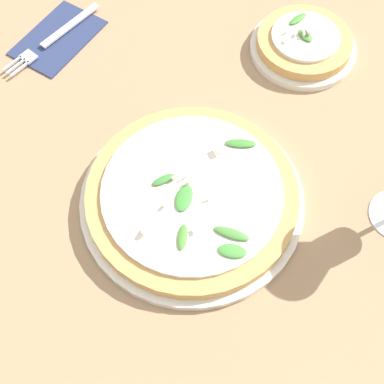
% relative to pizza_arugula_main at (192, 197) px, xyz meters
% --- Properties ---
extents(ground_plane, '(6.00, 6.00, 0.00)m').
position_rel_pizza_arugula_main_xyz_m(ground_plane, '(0.04, -0.04, -0.02)').
color(ground_plane, '#9E7A56').
extents(pizza_arugula_main, '(0.31, 0.31, 0.05)m').
position_rel_pizza_arugula_main_xyz_m(pizza_arugula_main, '(0.00, 0.00, 0.00)').
color(pizza_arugula_main, silver).
rests_on(pizza_arugula_main, ground_plane).
extents(pizza_personal_side, '(0.17, 0.17, 0.05)m').
position_rel_pizza_arugula_main_xyz_m(pizza_personal_side, '(-0.32, -0.11, -0.00)').
color(pizza_personal_side, silver).
rests_on(pizza_personal_side, ground_plane).
extents(napkin, '(0.17, 0.14, 0.01)m').
position_rel_pizza_arugula_main_xyz_m(napkin, '(-0.02, -0.38, -0.01)').
color(napkin, navy).
rests_on(napkin, ground_plane).
extents(fork, '(0.20, 0.06, 0.00)m').
position_rel_pizza_arugula_main_xyz_m(fork, '(-0.01, -0.38, -0.01)').
color(fork, silver).
rests_on(fork, ground_plane).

